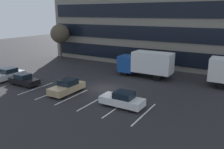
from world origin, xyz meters
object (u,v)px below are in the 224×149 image
box_truck_blue (146,63)px  sedan_black (24,80)px  bare_tree (60,34)px  sedan_silver (8,74)px  sedan_white (122,100)px  sedan_tan (67,87)px

box_truck_blue → sedan_black: size_ratio=1.94×
sedan_black → bare_tree: 17.21m
sedan_silver → sedan_white: (17.70, -0.13, -0.03)m
sedan_white → bare_tree: 26.27m
sedan_tan → sedan_black: size_ratio=1.10×
bare_tree → sedan_black: bearing=-62.8°
box_truck_blue → sedan_white: box_truck_blue is taller
sedan_white → bare_tree: (-21.50, 14.49, 4.21)m
sedan_tan → bare_tree: (-14.33, 14.31, 4.18)m
box_truck_blue → bare_tree: bare_tree is taller
sedan_white → sedan_black: bearing=-178.6°
sedan_silver → sedan_black: sedan_silver is taller
sedan_white → sedan_silver: bearing=179.6°
sedan_white → sedan_black: size_ratio=1.06×
box_truck_blue → sedan_silver: 18.90m
sedan_black → sedan_silver: bearing=173.0°
sedan_white → bare_tree: bearing=146.0°
bare_tree → sedan_white: bearing=-34.0°
box_truck_blue → sedan_tan: box_truck_blue is taller
sedan_silver → box_truck_blue: bearing=35.3°
sedan_silver → sedan_black: size_ratio=1.10×
box_truck_blue → sedan_black: box_truck_blue is taller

